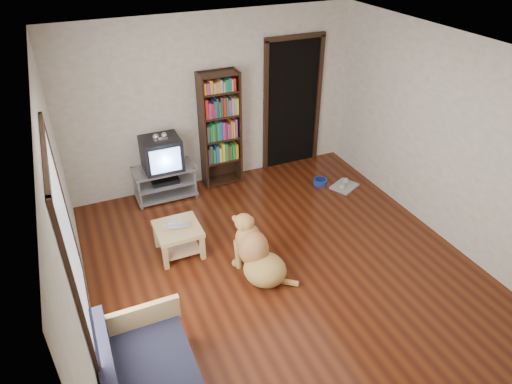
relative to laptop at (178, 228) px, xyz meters
name	(u,v)px	position (x,y,z in m)	size (l,w,h in m)	color
ground	(285,271)	(1.07, -0.84, -0.41)	(5.00, 5.00, 0.00)	#52210E
ceiling	(294,58)	(1.07, -0.84, 2.19)	(5.00, 5.00, 0.00)	white
wall_back	(212,102)	(1.07, 1.66, 0.89)	(4.50, 4.50, 0.00)	silver
wall_front	(466,358)	(1.07, -3.34, 0.89)	(4.50, 4.50, 0.00)	silver
wall_left	(68,230)	(-1.18, -0.84, 0.89)	(5.00, 5.00, 0.00)	silver
wall_right	(450,142)	(3.32, -0.84, 0.89)	(5.00, 5.00, 0.00)	silver
laptop	(178,228)	(0.00, 0.00, 0.00)	(0.31, 0.20, 0.02)	white
dog_bowl	(320,181)	(2.53, 0.79, -0.37)	(0.22, 0.22, 0.08)	#162F98
grey_rag	(344,186)	(2.83, 0.54, -0.40)	(0.40, 0.32, 0.03)	#A8A8A8
window	(69,244)	(-1.16, -1.34, 1.09)	(0.03, 1.46, 1.70)	white
doorway	(292,101)	(2.42, 1.64, 0.71)	(1.03, 0.05, 2.19)	black
tv_stand	(165,181)	(0.17, 1.41, -0.14)	(0.90, 0.45, 0.50)	#99999E
crt_tv	(161,153)	(0.17, 1.44, 0.33)	(0.55, 0.52, 0.58)	black
bookshelf	(220,124)	(1.12, 1.51, 0.59)	(0.60, 0.30, 1.80)	black
coffee_table	(178,235)	(0.00, 0.03, -0.13)	(0.55, 0.55, 0.40)	tan
dog	(257,255)	(0.74, -0.74, -0.12)	(0.66, 0.88, 0.79)	tan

